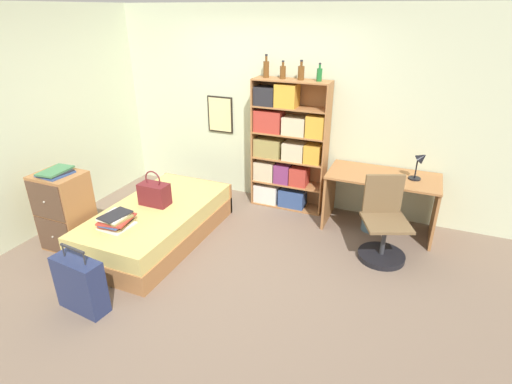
# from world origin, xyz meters

# --- Properties ---
(ground_plane) EXTENTS (14.00, 14.00, 0.00)m
(ground_plane) POSITION_xyz_m (0.00, 0.00, 0.00)
(ground_plane) COLOR #756051
(wall_back) EXTENTS (10.00, 0.09, 2.60)m
(wall_back) POSITION_xyz_m (-0.00, 1.66, 1.30)
(wall_back) COLOR beige
(wall_back) RESTS_ON ground_plane
(wall_left) EXTENTS (0.06, 10.00, 2.60)m
(wall_left) POSITION_xyz_m (-2.23, 0.00, 1.30)
(wall_left) COLOR beige
(wall_left) RESTS_ON ground_plane
(bed) EXTENTS (1.04, 1.92, 0.42)m
(bed) POSITION_xyz_m (-0.77, 0.02, 0.21)
(bed) COLOR #A36B3D
(bed) RESTS_ON ground_plane
(handbag) EXTENTS (0.35, 0.20, 0.42)m
(handbag) POSITION_xyz_m (-0.83, 0.08, 0.55)
(handbag) COLOR maroon
(handbag) RESTS_ON bed
(book_stack_on_bed) EXTENTS (0.35, 0.37, 0.14)m
(book_stack_on_bed) POSITION_xyz_m (-0.90, -0.51, 0.48)
(book_stack_on_bed) COLOR silver
(book_stack_on_bed) RESTS_ON bed
(suitcase) EXTENTS (0.51, 0.24, 0.66)m
(suitcase) POSITION_xyz_m (-0.67, -1.29, 0.26)
(suitcase) COLOR navy
(suitcase) RESTS_ON ground_plane
(dresser) EXTENTS (0.51, 0.46, 0.90)m
(dresser) POSITION_xyz_m (-1.62, -0.52, 0.45)
(dresser) COLOR #A36B3D
(dresser) RESTS_ON ground_plane
(magazine_pile_on_dresser) EXTENTS (0.32, 0.36, 0.05)m
(magazine_pile_on_dresser) POSITION_xyz_m (-1.62, -0.53, 0.92)
(magazine_pile_on_dresser) COLOR #334C84
(magazine_pile_on_dresser) RESTS_ON dresser
(bookcase) EXTENTS (0.99, 0.31, 1.73)m
(bookcase) POSITION_xyz_m (0.31, 1.45, 0.84)
(bookcase) COLOR #A36B3D
(bookcase) RESTS_ON ground_plane
(bottle_green) EXTENTS (0.07, 0.07, 0.28)m
(bottle_green) POSITION_xyz_m (0.02, 1.48, 1.84)
(bottle_green) COLOR brown
(bottle_green) RESTS_ON bookcase
(bottle_brown) EXTENTS (0.07, 0.07, 0.22)m
(bottle_brown) POSITION_xyz_m (0.24, 1.47, 1.82)
(bottle_brown) COLOR brown
(bottle_brown) RESTS_ON bookcase
(bottle_clear) EXTENTS (0.08, 0.08, 0.24)m
(bottle_clear) POSITION_xyz_m (0.48, 1.47, 1.82)
(bottle_clear) COLOR brown
(bottle_clear) RESTS_ON bookcase
(bottle_blue) EXTENTS (0.07, 0.07, 0.21)m
(bottle_blue) POSITION_xyz_m (0.71, 1.46, 1.81)
(bottle_blue) COLOR #1E6B2D
(bottle_blue) RESTS_ON bookcase
(desk) EXTENTS (1.30, 0.66, 0.72)m
(desk) POSITION_xyz_m (1.62, 1.28, 0.51)
(desk) COLOR #A36B3D
(desk) RESTS_ON ground_plane
(desk_lamp) EXTENTS (0.19, 0.14, 0.35)m
(desk_lamp) POSITION_xyz_m (1.99, 1.30, 0.95)
(desk_lamp) COLOR black
(desk_lamp) RESTS_ON desk
(desk_chair) EXTENTS (0.61, 0.61, 0.91)m
(desk_chair) POSITION_xyz_m (1.73, 0.66, 0.29)
(desk_chair) COLOR black
(desk_chair) RESTS_ON ground_plane
(waste_bin) EXTENTS (0.22, 0.22, 0.26)m
(waste_bin) POSITION_xyz_m (1.54, 1.21, 0.13)
(waste_bin) COLOR slate
(waste_bin) RESTS_ON ground_plane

